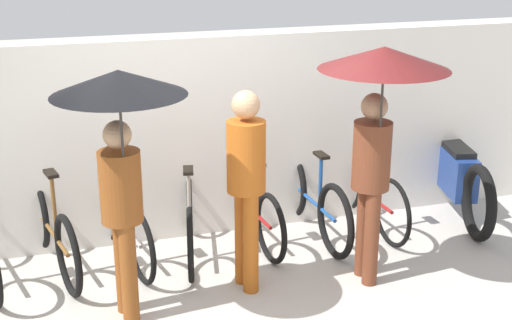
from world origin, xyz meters
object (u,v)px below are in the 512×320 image
parked_bicycle_4 (251,207)px  parked_bicycle_6 (367,192)px  parked_bicycle_3 (190,217)px  parked_bicycle_5 (312,199)px  parked_bicycle_1 (52,230)px  pedestrian_leading (120,130)px  motorcycle (455,175)px  pedestrian_trailing (379,99)px  pedestrian_center (246,176)px  parked_bicycle_2 (122,223)px

parked_bicycle_4 → parked_bicycle_6: size_ratio=0.98×
parked_bicycle_3 → parked_bicycle_6: parked_bicycle_3 is taller
parked_bicycle_5 → parked_bicycle_6: 0.62m
parked_bicycle_1 → parked_bicycle_4: (1.86, 0.04, -0.02)m
parked_bicycle_5 → pedestrian_leading: (-1.94, -1.11, 1.19)m
motorcycle → parked_bicycle_3: bearing=105.8°
pedestrian_trailing → motorcycle: 2.31m
parked_bicycle_5 → parked_bicycle_3: bearing=89.6°
parked_bicycle_3 → pedestrian_center: pedestrian_center is taller
parked_bicycle_3 → parked_bicycle_2: bearing=97.7°
parked_bicycle_1 → pedestrian_center: bearing=-130.1°
pedestrian_trailing → parked_bicycle_4: bearing=-53.6°
pedestrian_leading → pedestrian_center: (1.02, 0.27, -0.55)m
parked_bicycle_4 → parked_bicycle_3: bearing=91.7°
parked_bicycle_1 → pedestrian_trailing: pedestrian_trailing is taller
parked_bicycle_5 → parked_bicycle_6: parked_bicycle_6 is taller
parked_bicycle_4 → motorcycle: size_ratio=0.77×
parked_bicycle_5 → pedestrian_leading: bearing=117.4°
parked_bicycle_4 → motorcycle: 2.29m
parked_bicycle_2 → parked_bicycle_3: bearing=-105.0°
parked_bicycle_6 → pedestrian_center: (-1.54, -0.88, 0.65)m
parked_bicycle_5 → pedestrian_trailing: size_ratio=0.86×
parked_bicycle_6 → pedestrian_leading: 3.05m
parked_bicycle_3 → parked_bicycle_4: (0.62, 0.07, -0.00)m
parked_bicycle_3 → pedestrian_leading: (-0.71, -1.07, 1.21)m
parked_bicycle_1 → motorcycle: bearing=-100.8°
parked_bicycle_2 → parked_bicycle_3: parked_bicycle_3 is taller
parked_bicycle_6 → pedestrian_trailing: (-0.52, -1.15, 1.28)m
parked_bicycle_1 → parked_bicycle_2: parked_bicycle_1 is taller
parked_bicycle_2 → pedestrian_trailing: size_ratio=0.80×
pedestrian_center → motorcycle: size_ratio=0.82×
parked_bicycle_2 → pedestrian_center: pedestrian_center is taller
parked_bicycle_1 → parked_bicycle_3: size_ratio=1.02×
parked_bicycle_2 → parked_bicycle_1: bearing=79.7°
parked_bicycle_6 → parked_bicycle_5: bearing=90.9°
pedestrian_trailing → motorcycle: pedestrian_trailing is taller
parked_bicycle_5 → parked_bicycle_2: bearing=87.6°
parked_bicycle_2 → parked_bicycle_6: (2.48, 0.03, 0.01)m
parked_bicycle_3 → motorcycle: size_ratio=0.82×
parked_bicycle_5 → pedestrian_leading: size_ratio=0.88×
pedestrian_center → parked_bicycle_1: bearing=-35.3°
parked_bicycle_2 → parked_bicycle_3: size_ratio=0.97×
parked_bicycle_4 → parked_bicycle_6: 1.24m
parked_bicycle_5 → pedestrian_center: size_ratio=1.03×
parked_bicycle_6 → pedestrian_leading: bearing=111.7°
parked_bicycle_2 → motorcycle: size_ratio=0.79×
parked_bicycle_3 → pedestrian_trailing: bearing=-116.9°
motorcycle → parked_bicycle_1: bearing=104.6°
pedestrian_leading → motorcycle: (3.61, 1.19, -1.14)m
parked_bicycle_1 → parked_bicycle_3: (1.24, -0.04, -0.02)m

